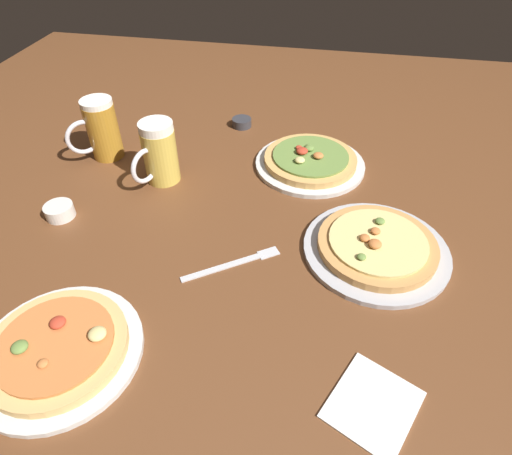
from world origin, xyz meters
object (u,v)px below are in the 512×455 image
pizza_plate_near (58,349)px  ramekin_butter (60,211)px  beer_mug_dark (159,153)px  napkin_folded (373,404)px  beer_mug_amber (101,130)px  fork_left (234,263)px  pizza_plate_far (310,161)px  pizza_plate_side (377,247)px  ramekin_sauce (242,122)px

pizza_plate_near → ramekin_butter: (-0.19, 0.34, -0.00)m
beer_mug_dark → napkin_folded: (0.53, -0.51, -0.08)m
beer_mug_amber → ramekin_butter: (0.01, -0.27, -0.07)m
beer_mug_dark → fork_left: size_ratio=0.85×
fork_left → ramekin_butter: bearing=170.2°
pizza_plate_far → beer_mug_amber: 0.57m
ramekin_butter → napkin_folded: ramekin_butter is taller
napkin_folded → fork_left: napkin_folded is taller
pizza_plate_far → ramekin_butter: 0.64m
ramekin_butter → napkin_folded: (0.71, -0.33, -0.01)m
beer_mug_dark → napkin_folded: size_ratio=1.18×
pizza_plate_side → ramekin_sauce: bearing=129.3°
beer_mug_amber → ramekin_butter: beer_mug_amber is taller
beer_mug_dark → ramekin_butter: (-0.18, -0.19, -0.06)m
napkin_folded → fork_left: size_ratio=0.72×
ramekin_sauce → fork_left: bearing=-79.3°
beer_mug_dark → ramekin_sauce: beer_mug_dark is taller
ramekin_butter → fork_left: 0.44m
pizza_plate_side → napkin_folded: 0.35m
beer_mug_dark → pizza_plate_far: bearing=20.1°
ramekin_sauce → pizza_plate_near: bearing=-99.0°
ramekin_sauce → beer_mug_dark: bearing=-113.8°
pizza_plate_near → napkin_folded: size_ratio=2.08×
napkin_folded → fork_left: (-0.28, 0.25, -0.00)m
pizza_plate_far → fork_left: bearing=-106.8°
pizza_plate_far → beer_mug_amber: bearing=-174.4°
pizza_plate_near → pizza_plate_far: size_ratio=0.96×
pizza_plate_near → napkin_folded: bearing=1.0°
pizza_plate_near → pizza_plate_side: bearing=33.6°
napkin_folded → pizza_plate_side: bearing=88.5°
pizza_plate_near → fork_left: (0.24, 0.26, -0.01)m
pizza_plate_side → ramekin_butter: bearing=-178.7°
pizza_plate_near → ramekin_butter: bearing=119.5°
beer_mug_amber → ramekin_butter: size_ratio=2.48×
pizza_plate_far → fork_left: (-0.12, -0.40, -0.01)m
pizza_plate_near → pizza_plate_side: (0.53, 0.35, -0.00)m
beer_mug_dark → ramekin_butter: bearing=-134.6°
beer_mug_amber → napkin_folded: 0.94m
beer_mug_amber → ramekin_sauce: beer_mug_amber is taller
pizza_plate_side → beer_mug_amber: bearing=161.2°
pizza_plate_near → napkin_folded: pizza_plate_near is taller
pizza_plate_far → napkin_folded: (0.16, -0.65, -0.01)m
pizza_plate_far → fork_left: size_ratio=1.56×
fork_left → napkin_folded: bearing=-42.0°
pizza_plate_side → beer_mug_dark: size_ratio=1.92×
pizza_plate_far → pizza_plate_side: size_ratio=0.95×
fork_left → ramekin_sauce: bearing=100.7°
pizza_plate_side → beer_mug_dark: 0.57m
pizza_plate_far → pizza_plate_side: 0.35m
napkin_folded → pizza_plate_far: bearing=104.0°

